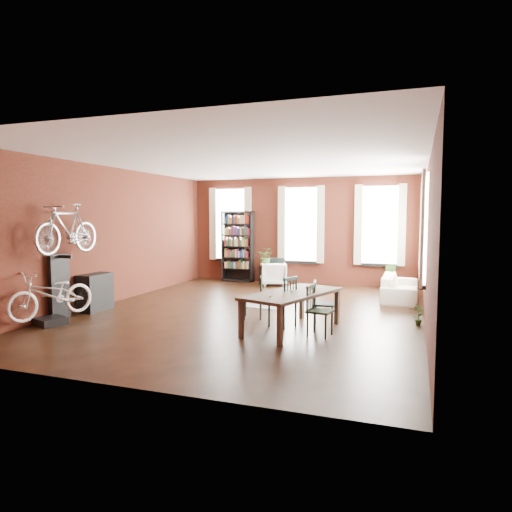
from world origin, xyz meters
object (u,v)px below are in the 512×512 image
at_px(dining_chair_a, 282,302).
at_px(bicycle_floor, 51,273).
at_px(bike_trainer, 50,321).
at_px(plant_stand, 265,275).
at_px(dining_chair_d, 324,304).
at_px(console_table, 95,292).
at_px(bookshelf, 238,246).
at_px(dining_chair_c, 320,311).
at_px(white_armchair, 273,273).
at_px(dining_table, 292,312).
at_px(cream_sofa, 400,283).
at_px(dining_chair_b, 253,297).

xyz_separation_m(dining_chair_a, bicycle_floor, (-4.13, -1.30, 0.52)).
height_order(bike_trainer, plant_stand, plant_stand).
bearing_deg(dining_chair_d, console_table, 83.15).
bearing_deg(bike_trainer, bookshelf, 79.92).
relative_size(dining_chair_c, white_armchair, 1.16).
bearing_deg(bookshelf, bicycle_floor, -99.85).
height_order(dining_table, cream_sofa, cream_sofa).
xyz_separation_m(cream_sofa, bicycle_floor, (-6.09, -4.87, 0.58)).
height_order(white_armchair, bike_trainer, white_armchair).
height_order(dining_chair_a, cream_sofa, dining_chair_a).
height_order(dining_chair_c, cream_sofa, dining_chair_c).
bearing_deg(plant_stand, dining_chair_c, -62.62).
bearing_deg(bike_trainer, dining_chair_a, 17.80).
bearing_deg(dining_chair_b, plant_stand, 178.50).
bearing_deg(plant_stand, dining_table, -66.72).
xyz_separation_m(dining_chair_a, bike_trainer, (-4.17, -1.34, -0.40)).
distance_m(bike_trainer, bicycle_floor, 0.92).
bearing_deg(dining_chair_a, dining_chair_d, 134.30).
bearing_deg(bike_trainer, dining_chair_d, 18.44).
bearing_deg(dining_chair_b, bookshelf, -171.71).
xyz_separation_m(dining_chair_b, plant_stand, (-1.19, 4.38, -0.14)).
bearing_deg(cream_sofa, plant_stand, 71.72).
bearing_deg(dining_table, dining_chair_c, 0.73).
xyz_separation_m(dining_chair_d, bike_trainer, (-4.88, -1.63, -0.35)).
bearing_deg(dining_chair_d, cream_sofa, -30.15).
xyz_separation_m(bike_trainer, plant_stand, (2.22, 6.20, 0.21)).
height_order(dining_chair_c, bicycle_floor, bicycle_floor).
height_order(white_armchair, cream_sofa, cream_sofa).
bearing_deg(bike_trainer, cream_sofa, 38.71).
xyz_separation_m(dining_chair_a, plant_stand, (-1.95, 4.86, -0.18)).
distance_m(plant_stand, bicycle_floor, 6.58).
bearing_deg(bookshelf, dining_chair_c, -56.41).
xyz_separation_m(dining_chair_d, bookshelf, (-3.70, 4.98, 0.68)).
distance_m(dining_chair_d, console_table, 4.99).
height_order(dining_chair_a, bike_trainer, dining_chair_a).
distance_m(dining_table, bike_trainer, 4.56).
distance_m(dining_chair_a, bicycle_floor, 4.36).
bearing_deg(cream_sofa, white_armchair, 70.87).
xyz_separation_m(dining_chair_b, cream_sofa, (2.71, 3.09, -0.01)).
distance_m(dining_chair_b, dining_chair_c, 1.79).
height_order(dining_chair_b, dining_chair_c, dining_chair_c).
bearing_deg(bicycle_floor, dining_chair_b, 43.19).
relative_size(white_armchair, bike_trainer, 1.54).
height_order(dining_chair_b, white_armchair, dining_chair_b).
distance_m(dining_chair_a, cream_sofa, 4.07).
bearing_deg(dining_chair_a, dining_chair_b, -100.20).
bearing_deg(white_armchair, dining_table, 87.75).
distance_m(dining_table, dining_chair_c, 0.57).
distance_m(dining_chair_c, bike_trainer, 5.05).
height_order(dining_chair_c, bookshelf, bookshelf).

